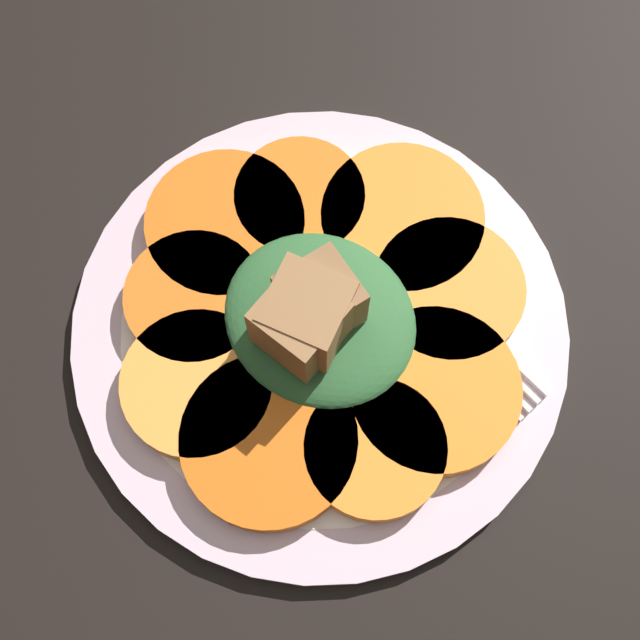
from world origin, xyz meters
TOP-DOWN VIEW (x-y plane):
  - table_slab at (0.00, 0.00)cm, footprint 120.00×120.00cm
  - plate at (0.00, 0.00)cm, footprint 27.21×27.21cm
  - carrot_slice_0 at (5.35, -5.18)cm, footprint 7.37×7.37cm
  - carrot_slice_1 at (7.68, -1.39)cm, footprint 8.92×8.92cm
  - carrot_slice_2 at (6.24, 3.03)cm, footprint 7.60×7.60cm
  - carrot_slice_3 at (3.04, 6.66)cm, footprint 8.00×8.00cm
  - carrot_slice_4 at (-1.81, 6.75)cm, footprint 9.16×9.16cm
  - carrot_slice_5 at (-6.41, 3.81)cm, footprint 7.32×7.32cm
  - carrot_slice_6 at (-7.09, -0.59)cm, footprint 8.98×8.98cm
  - carrot_slice_7 at (-4.48, -5.65)cm, footprint 8.27×8.27cm
  - carrot_slice_8 at (0.27, -7.61)cm, footprint 9.13×9.13cm
  - center_pile at (0.05, 0.41)cm, footprint 10.65×9.59cm
  - fork at (-2.47, -4.81)cm, footprint 19.94×5.17cm

SIDE VIEW (x-z plane):
  - table_slab at x=0.00cm, z-range 0.00..2.00cm
  - plate at x=0.00cm, z-range 1.99..3.04cm
  - fork at x=-2.47cm, z-range 3.10..3.50cm
  - carrot_slice_0 at x=5.35cm, z-range 3.10..4.42cm
  - carrot_slice_1 at x=7.68cm, z-range 3.10..4.42cm
  - carrot_slice_2 at x=6.24cm, z-range 3.10..4.42cm
  - carrot_slice_3 at x=3.04cm, z-range 3.10..4.42cm
  - carrot_slice_4 at x=-1.81cm, z-range 3.10..4.42cm
  - carrot_slice_5 at x=-6.41cm, z-range 3.10..4.42cm
  - carrot_slice_6 at x=-7.09cm, z-range 3.10..4.42cm
  - carrot_slice_7 at x=-4.48cm, z-range 3.10..4.42cm
  - carrot_slice_8 at x=0.27cm, z-range 3.10..4.42cm
  - center_pile at x=0.05cm, z-range 2.36..8.57cm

